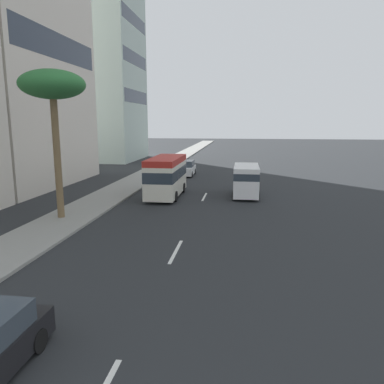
% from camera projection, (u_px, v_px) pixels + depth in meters
% --- Properties ---
extents(ground_plane, '(198.00, 198.00, 0.00)m').
position_uv_depth(ground_plane, '(210.00, 186.00, 35.14)').
color(ground_plane, '#26282B').
extents(sidewalk_right, '(162.00, 3.46, 0.15)m').
position_uv_depth(sidewalk_right, '(131.00, 184.00, 36.16)').
color(sidewalk_right, gray).
rests_on(sidewalk_right, ground_plane).
extents(lane_stripe_mid, '(3.20, 0.16, 0.01)m').
position_uv_depth(lane_stripe_mid, '(176.00, 251.00, 17.50)').
color(lane_stripe_mid, silver).
rests_on(lane_stripe_mid, ground_plane).
extents(lane_stripe_far, '(3.20, 0.16, 0.01)m').
position_uv_depth(lane_stripe_far, '(204.00, 197.00, 30.15)').
color(lane_stripe_far, silver).
rests_on(lane_stripe_far, ground_plane).
extents(van_lead, '(4.77, 2.10, 2.53)m').
position_uv_depth(van_lead, '(246.00, 179.00, 30.13)').
color(van_lead, white).
rests_on(van_lead, ground_plane).
extents(car_third, '(4.20, 1.84, 1.68)m').
position_uv_depth(car_third, '(186.00, 168.00, 42.03)').
color(car_third, white).
rests_on(car_third, ground_plane).
extents(minibus_fourth, '(6.57, 2.40, 3.22)m').
position_uv_depth(minibus_fourth, '(166.00, 175.00, 29.94)').
color(minibus_fourth, silver).
rests_on(minibus_fourth, ground_plane).
extents(palm_tree, '(3.83, 3.83, 8.90)m').
position_uv_depth(palm_tree, '(53.00, 88.00, 21.75)').
color(palm_tree, brown).
rests_on(palm_tree, sidewalk_right).
extents(office_tower_far, '(13.10, 12.06, 38.79)m').
position_uv_depth(office_tower_far, '(96.00, 32.00, 56.31)').
color(office_tower_far, '#B2C6BC').
rests_on(office_tower_far, ground_plane).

